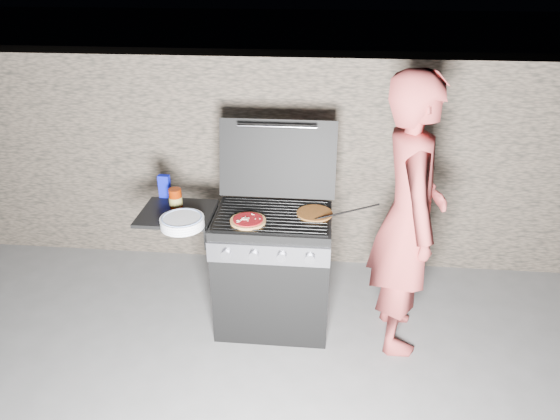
# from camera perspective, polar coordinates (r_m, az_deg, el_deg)

# --- Properties ---
(ground) EXTENTS (50.00, 50.00, 0.00)m
(ground) POSITION_cam_1_polar(r_m,az_deg,el_deg) (3.90, -0.75, -12.51)
(ground) COLOR slate
(stone_wall) EXTENTS (8.00, 0.35, 1.80)m
(stone_wall) POSITION_cam_1_polar(r_m,az_deg,el_deg) (4.35, 0.66, 5.71)
(stone_wall) COLOR #766453
(stone_wall) RESTS_ON ground
(gas_grill) EXTENTS (1.34, 0.79, 0.91)m
(gas_grill) POSITION_cam_1_polar(r_m,az_deg,el_deg) (3.66, -4.72, -6.71)
(gas_grill) COLOR black
(gas_grill) RESTS_ON ground
(pizza_topped) EXTENTS (0.30, 0.30, 0.03)m
(pizza_topped) POSITION_cam_1_polar(r_m,az_deg,el_deg) (3.30, -3.68, -1.18)
(pizza_topped) COLOR tan
(pizza_topped) RESTS_ON gas_grill
(pizza_plain) EXTENTS (0.31, 0.31, 0.01)m
(pizza_plain) POSITION_cam_1_polar(r_m,az_deg,el_deg) (3.41, 3.98, -0.37)
(pizza_plain) COLOR #BE6A27
(pizza_plain) RESTS_ON gas_grill
(sauce_jar) EXTENTS (0.11, 0.11, 0.14)m
(sauce_jar) POSITION_cam_1_polar(r_m,az_deg,el_deg) (3.56, -11.85, 1.34)
(sauce_jar) COLOR #761E02
(sauce_jar) RESTS_ON gas_grill
(blue_carton) EXTENTS (0.08, 0.05, 0.17)m
(blue_carton) POSITION_cam_1_polar(r_m,az_deg,el_deg) (3.73, -13.06, 2.66)
(blue_carton) COLOR #0913B8
(blue_carton) RESTS_ON gas_grill
(plate_stack) EXTENTS (0.34, 0.34, 0.07)m
(plate_stack) POSITION_cam_1_polar(r_m,az_deg,el_deg) (3.31, -11.11, -1.36)
(plate_stack) COLOR white
(plate_stack) RESTS_ON gas_grill
(person) EXTENTS (0.49, 0.72, 1.92)m
(person) POSITION_cam_1_polar(r_m,az_deg,el_deg) (3.35, 14.45, -0.89)
(person) COLOR #B4413F
(person) RESTS_ON ground
(tongs) EXTENTS (0.45, 0.13, 0.09)m
(tongs) POSITION_cam_1_polar(r_m,az_deg,el_deg) (3.36, 7.55, -0.21)
(tongs) COLOR black
(tongs) RESTS_ON gas_grill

